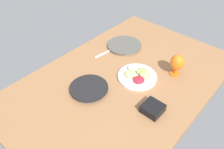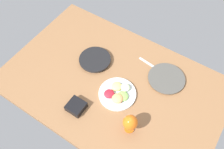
{
  "view_description": "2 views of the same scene",
  "coord_description": "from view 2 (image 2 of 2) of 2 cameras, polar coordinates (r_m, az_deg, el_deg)",
  "views": [
    {
      "loc": [
        -89.92,
        -70.43,
        103.42
      ],
      "look_at": [
        -4.33,
        5.93,
        3.64
      ],
      "focal_mm": 36.18,
      "sensor_mm": 36.0,
      "label": 1
    },
    {
      "loc": [
        51.09,
        -79.32,
        152.44
      ],
      "look_at": [
        -3.4,
        3.92,
        3.64
      ],
      "focal_mm": 38.96,
      "sensor_mm": 36.0,
      "label": 2
    }
  ],
  "objects": [
    {
      "name": "square_bowl_black",
      "position": [
        1.69,
        -8.44,
        -7.39
      ],
      "size": [
        11.48,
        11.48,
        4.81
      ],
      "color": "black",
      "rests_on": "ground_plane"
    },
    {
      "name": "hurricane_glass_orange",
      "position": [
        1.55,
        4.28,
        -11.23
      ],
      "size": [
        9.53,
        9.53,
        16.01
      ],
      "color": "orange",
      "rests_on": "ground_plane"
    },
    {
      "name": "fork_by_right_plate",
      "position": [
        1.91,
        8.66,
        2.54
      ],
      "size": [
        18.09,
        3.94,
        0.6
      ],
      "primitive_type": "cube",
      "rotation": [
        0.0,
        0.0,
        -0.12
      ],
      "color": "silver",
      "rests_on": "ground_plane"
    },
    {
      "name": "dinner_plate_right",
      "position": [
        1.85,
        12.65,
        -0.94
      ],
      "size": [
        27.49,
        27.49,
        1.98
      ],
      "color": "silver",
      "rests_on": "ground_plane"
    },
    {
      "name": "dinner_plate_left",
      "position": [
        1.9,
        -4.02,
        3.44
      ],
      "size": [
        24.71,
        24.71,
        3.07
      ],
      "color": "#4C4C51",
      "rests_on": "ground_plane"
    },
    {
      "name": "fruit_platter",
      "position": [
        1.73,
        1.33,
        -4.45
      ],
      "size": [
        26.8,
        26.8,
        5.52
      ],
      "color": "silver",
      "rests_on": "ground_plane"
    },
    {
      "name": "ground_plane",
      "position": [
        1.81,
        0.22,
        -2.35
      ],
      "size": [
        160.0,
        104.0,
        4.0
      ],
      "primitive_type": "cube",
      "color": "#8C603D"
    }
  ]
}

